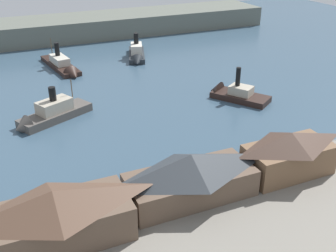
{
  "coord_description": "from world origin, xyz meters",
  "views": [
    {
      "loc": [
        -25.61,
        -56.9,
        40.78
      ],
      "look_at": [
        6.35,
        14.93,
        2.0
      ],
      "focal_mm": 43.2,
      "sensor_mm": 36.0,
      "label": 1
    }
  ],
  "objects_px": {
    "ferry_shed_west_terminal": "(56,216)",
    "ferry_approaching_west": "(137,54)",
    "ferry_outer_harbor": "(64,66)",
    "ferry_shed_east_terminal": "(289,153)",
    "ferry_moored_west": "(233,94)",
    "ferry_shed_customs_shed": "(191,176)",
    "ferry_departing_north": "(49,115)"
  },
  "relations": [
    {
      "from": "ferry_shed_west_terminal",
      "to": "ferry_approaching_west",
      "type": "bearing_deg",
      "value": 63.13
    },
    {
      "from": "ferry_approaching_west",
      "to": "ferry_outer_harbor",
      "type": "relative_size",
      "value": 0.76
    },
    {
      "from": "ferry_shed_east_terminal",
      "to": "ferry_shed_west_terminal",
      "type": "bearing_deg",
      "value": -178.67
    },
    {
      "from": "ferry_moored_west",
      "to": "ferry_approaching_west",
      "type": "bearing_deg",
      "value": 104.06
    },
    {
      "from": "ferry_shed_customs_shed",
      "to": "ferry_departing_north",
      "type": "bearing_deg",
      "value": 111.43
    },
    {
      "from": "ferry_departing_north",
      "to": "ferry_shed_east_terminal",
      "type": "bearing_deg",
      "value": -49.88
    },
    {
      "from": "ferry_shed_customs_shed",
      "to": "ferry_outer_harbor",
      "type": "bearing_deg",
      "value": 94.13
    },
    {
      "from": "ferry_shed_customs_shed",
      "to": "ferry_outer_harbor",
      "type": "height_order",
      "value": "ferry_shed_customs_shed"
    },
    {
      "from": "ferry_shed_west_terminal",
      "to": "ferry_shed_customs_shed",
      "type": "height_order",
      "value": "ferry_shed_west_terminal"
    },
    {
      "from": "ferry_shed_west_terminal",
      "to": "ferry_moored_west",
      "type": "xyz_separation_m",
      "value": [
        52.23,
        37.53,
        -4.15
      ]
    },
    {
      "from": "ferry_shed_west_terminal",
      "to": "ferry_shed_east_terminal",
      "type": "xyz_separation_m",
      "value": [
        40.44,
        0.94,
        -0.1
      ]
    },
    {
      "from": "ferry_shed_east_terminal",
      "to": "ferry_moored_west",
      "type": "height_order",
      "value": "ferry_shed_east_terminal"
    },
    {
      "from": "ferry_departing_north",
      "to": "ferry_approaching_west",
      "type": "bearing_deg",
      "value": 47.31
    },
    {
      "from": "ferry_outer_harbor",
      "to": "ferry_shed_customs_shed",
      "type": "bearing_deg",
      "value": -85.87
    },
    {
      "from": "ferry_departing_north",
      "to": "ferry_moored_west",
      "type": "height_order",
      "value": "ferry_moored_west"
    },
    {
      "from": "ferry_departing_north",
      "to": "ferry_moored_west",
      "type": "bearing_deg",
      "value": -6.09
    },
    {
      "from": "ferry_moored_west",
      "to": "ferry_shed_east_terminal",
      "type": "bearing_deg",
      "value": -107.86
    },
    {
      "from": "ferry_approaching_west",
      "to": "ferry_departing_north",
      "type": "bearing_deg",
      "value": -132.69
    },
    {
      "from": "ferry_shed_west_terminal",
      "to": "ferry_moored_west",
      "type": "bearing_deg",
      "value": 35.7
    },
    {
      "from": "ferry_approaching_west",
      "to": "ferry_outer_harbor",
      "type": "bearing_deg",
      "value": -175.07
    },
    {
      "from": "ferry_shed_east_terminal",
      "to": "ferry_outer_harbor",
      "type": "bearing_deg",
      "value": 107.44
    },
    {
      "from": "ferry_shed_west_terminal",
      "to": "ferry_approaching_west",
      "type": "xyz_separation_m",
      "value": [
        41.25,
        81.41,
        -3.8
      ]
    },
    {
      "from": "ferry_departing_north",
      "to": "ferry_moored_west",
      "type": "distance_m",
      "value": 47.11
    },
    {
      "from": "ferry_shed_west_terminal",
      "to": "ferry_shed_customs_shed",
      "type": "bearing_deg",
      "value": 4.2
    },
    {
      "from": "ferry_shed_east_terminal",
      "to": "ferry_approaching_west",
      "type": "height_order",
      "value": "ferry_shed_east_terminal"
    },
    {
      "from": "ferry_approaching_west",
      "to": "ferry_departing_north",
      "type": "relative_size",
      "value": 1.0
    },
    {
      "from": "ferry_shed_customs_shed",
      "to": "ferry_shed_west_terminal",
      "type": "bearing_deg",
      "value": -175.8
    },
    {
      "from": "ferry_shed_west_terminal",
      "to": "ferry_departing_north",
      "type": "xyz_separation_m",
      "value": [
        5.39,
        42.53,
        -3.68
      ]
    },
    {
      "from": "ferry_shed_customs_shed",
      "to": "ferry_departing_north",
      "type": "xyz_separation_m",
      "value": [
        -16.07,
        40.95,
        -3.5
      ]
    },
    {
      "from": "ferry_shed_east_terminal",
      "to": "ferry_approaching_west",
      "type": "distance_m",
      "value": 80.56
    },
    {
      "from": "ferry_shed_east_terminal",
      "to": "ferry_outer_harbor",
      "type": "distance_m",
      "value": 82.15
    },
    {
      "from": "ferry_moored_west",
      "to": "ferry_shed_west_terminal",
      "type": "bearing_deg",
      "value": -144.3
    }
  ]
}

